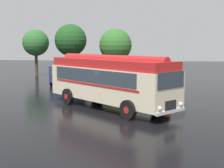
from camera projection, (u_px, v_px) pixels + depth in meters
name	position (u px, v px, depth m)	size (l,w,h in m)	color
ground_plane	(115.00, 108.00, 20.32)	(120.00, 120.00, 0.00)	black
vintage_bus	(109.00, 79.00, 20.24)	(9.21, 8.47, 3.49)	beige
car_near_left	(92.00, 75.00, 33.41)	(2.35, 4.38, 1.66)	black
car_mid_left	(115.00, 76.00, 32.70)	(2.00, 4.22, 1.66)	maroon
car_mid_right	(141.00, 77.00, 31.71)	(2.14, 4.29, 1.66)	maroon
box_van	(68.00, 71.00, 33.50)	(2.62, 5.88, 2.50)	navy
tree_far_left	(35.00, 43.00, 40.81)	(3.44, 3.44, 6.11)	#4C3823
tree_left_of_centre	(70.00, 40.00, 41.15)	(4.21, 4.21, 6.83)	#4C3823
tree_centre	(116.00, 45.00, 40.06)	(4.20, 4.20, 6.17)	#4C3823
traffic_cone	(168.00, 111.00, 18.12)	(0.36, 0.36, 0.55)	orange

